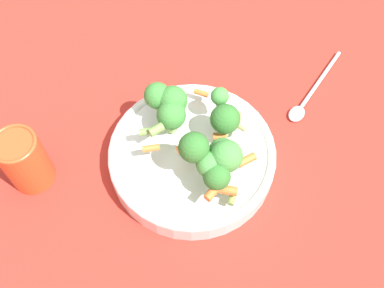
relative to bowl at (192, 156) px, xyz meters
name	(u,v)px	position (x,y,z in m)	size (l,w,h in m)	color
ground_plane	(192,163)	(0.00, 0.00, -0.02)	(3.00, 3.00, 0.00)	#B72D23
bowl	(192,156)	(0.00, 0.00, 0.00)	(0.27, 0.27, 0.04)	white
pasta_salad	(200,133)	(0.01, 0.01, 0.07)	(0.21, 0.17, 0.09)	#8CB766
cup	(24,160)	(-0.20, -0.16, 0.03)	(0.07, 0.07, 0.11)	#CC4C23
spoon	(308,98)	(0.10, 0.22, -0.02)	(0.03, 0.19, 0.01)	silver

